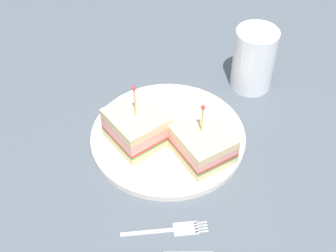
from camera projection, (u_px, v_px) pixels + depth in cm
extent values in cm
cube|color=#4C5660|center=(168.00, 143.00, 82.61)|extent=(115.48, 115.48, 2.00)
cylinder|color=silver|center=(168.00, 137.00, 81.48)|extent=(26.17, 26.17, 1.16)
cube|color=beige|center=(200.00, 149.00, 77.78)|extent=(12.70, 12.03, 1.42)
cube|color=#478438|center=(200.00, 145.00, 77.14)|extent=(12.70, 12.03, 0.40)
cube|color=red|center=(200.00, 143.00, 76.81)|extent=(12.70, 12.03, 0.50)
cube|color=#E59389|center=(201.00, 140.00, 76.19)|extent=(12.70, 12.03, 1.26)
cube|color=beige|center=(201.00, 134.00, 75.23)|extent=(12.70, 12.03, 1.42)
cylinder|color=tan|center=(202.00, 121.00, 73.18)|extent=(0.30, 0.30, 5.75)
sphere|color=red|center=(203.00, 107.00, 71.13)|extent=(0.70, 0.70, 0.70)
cube|color=beige|center=(137.00, 136.00, 79.74)|extent=(12.00, 11.91, 1.49)
cube|color=#478438|center=(137.00, 132.00, 79.07)|extent=(12.00, 11.91, 0.40)
cube|color=red|center=(137.00, 130.00, 78.75)|extent=(12.00, 11.91, 0.50)
cube|color=#E59389|center=(136.00, 125.00, 77.86)|extent=(12.00, 11.91, 1.99)
cube|color=beige|center=(136.00, 117.00, 76.61)|extent=(12.00, 11.91, 1.49)
cylinder|color=tan|center=(135.00, 103.00, 74.40)|extent=(0.30, 0.30, 6.20)
sphere|color=red|center=(134.00, 88.00, 72.19)|extent=(0.70, 0.70, 0.70)
cylinder|color=silver|center=(252.00, 67.00, 89.04)|extent=(6.79, 6.79, 8.13)
cylinder|color=white|center=(254.00, 59.00, 87.67)|extent=(7.72, 7.72, 11.98)
cube|color=silver|center=(147.00, 232.00, 68.89)|extent=(1.75, 7.68, 0.35)
cube|color=silver|center=(186.00, 228.00, 69.31)|extent=(2.72, 3.89, 0.35)
cube|color=silver|center=(202.00, 231.00, 68.95)|extent=(0.48, 2.00, 0.35)
cube|color=silver|center=(201.00, 228.00, 69.30)|extent=(0.48, 2.00, 0.35)
cube|color=silver|center=(201.00, 225.00, 69.65)|extent=(0.48, 2.00, 0.35)
cube|color=silver|center=(200.00, 223.00, 70.00)|extent=(0.48, 2.00, 0.35)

